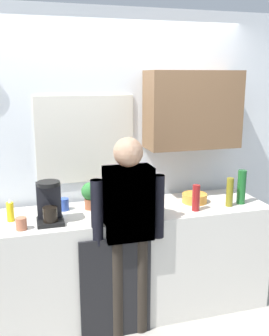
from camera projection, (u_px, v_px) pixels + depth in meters
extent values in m
plane|color=#9E998E|center=(129.00, 331.00, 3.14)|extent=(8.00, 8.00, 0.00)
cube|color=beige|center=(119.00, 262.00, 3.31)|extent=(2.57, 0.64, 0.94)
cube|color=black|center=(116.00, 289.00, 2.98)|extent=(0.56, 0.02, 0.84)
cube|color=silver|center=(107.00, 158.00, 3.51)|extent=(4.17, 0.10, 2.60)
cube|color=beige|center=(85.00, 140.00, 3.36)|extent=(0.86, 0.02, 0.76)
cube|color=#8CA5C6|center=(85.00, 139.00, 3.36)|extent=(0.80, 0.02, 0.70)
cube|color=brown|center=(193.00, 110.00, 3.42)|extent=(0.84, 0.32, 0.68)
cube|color=black|center=(50.00, 222.00, 2.92)|extent=(0.20, 0.20, 0.03)
cube|color=black|center=(49.00, 200.00, 2.94)|extent=(0.18, 0.08, 0.28)
cylinder|color=black|center=(50.00, 214.00, 2.87)|extent=(0.11, 0.11, 0.11)
cylinder|color=black|center=(48.00, 184.00, 2.85)|extent=(0.17, 0.17, 0.03)
cylinder|color=olive|center=(230.00, 192.00, 3.28)|extent=(0.06, 0.06, 0.25)
cylinder|color=#195923|center=(241.00, 187.00, 3.34)|extent=(0.07, 0.07, 0.30)
cylinder|color=maroon|center=(196.00, 198.00, 3.17)|extent=(0.06, 0.06, 0.22)
cylinder|color=#3351B2|center=(64.00, 204.00, 3.20)|extent=(0.08, 0.08, 0.10)
cylinder|color=#B26647|center=(21.00, 224.00, 2.79)|extent=(0.08, 0.08, 0.09)
cylinder|color=orange|center=(195.00, 198.00, 3.40)|extent=(0.22, 0.22, 0.08)
cylinder|color=#9E5638|center=(91.00, 204.00, 3.23)|extent=(0.10, 0.10, 0.09)
sphere|color=#2D7233|center=(90.00, 191.00, 3.21)|extent=(0.15, 0.15, 0.15)
cylinder|color=yellow|center=(10.00, 212.00, 2.95)|extent=(0.06, 0.06, 0.15)
cone|color=white|center=(9.00, 201.00, 2.93)|extent=(0.02, 0.02, 0.03)
cylinder|color=silver|center=(149.00, 202.00, 3.14)|extent=(0.14, 0.14, 0.17)
cylinder|color=black|center=(116.00, 288.00, 3.01)|extent=(0.12, 0.12, 0.82)
cylinder|color=black|center=(141.00, 284.00, 3.07)|extent=(0.12, 0.12, 0.82)
cube|color=white|center=(128.00, 203.00, 2.88)|extent=(0.36, 0.20, 0.56)
sphere|color=beige|center=(128.00, 152.00, 2.79)|extent=(0.22, 0.22, 0.22)
cylinder|color=white|center=(97.00, 213.00, 2.83)|extent=(0.09, 0.09, 0.50)
cylinder|color=white|center=(158.00, 207.00, 2.96)|extent=(0.09, 0.09, 0.50)
cylinder|color=brown|center=(116.00, 288.00, 3.01)|extent=(0.12, 0.12, 0.82)
cylinder|color=brown|center=(141.00, 284.00, 3.07)|extent=(0.12, 0.12, 0.82)
cube|color=#262633|center=(128.00, 203.00, 2.88)|extent=(0.36, 0.20, 0.56)
sphere|color=beige|center=(128.00, 152.00, 2.79)|extent=(0.22, 0.22, 0.22)
cylinder|color=#262633|center=(97.00, 213.00, 2.83)|extent=(0.09, 0.09, 0.50)
cylinder|color=#262633|center=(158.00, 207.00, 2.96)|extent=(0.09, 0.09, 0.50)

